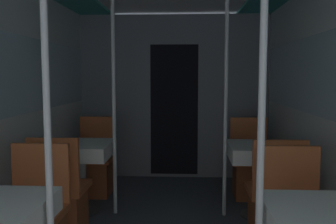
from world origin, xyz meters
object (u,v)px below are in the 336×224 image
object	(u,v)px
chair_left_near_1	(61,205)
support_pole_left_0	(48,133)
dining_table_right_1	(261,157)
chair_right_far_1	(250,172)
support_pole_left_1	(114,105)
chair_right_near_1	(274,209)
chair_left_far_1	(95,170)
support_pole_right_0	(261,134)
dining_table_left_1	(80,155)
support_pole_right_1	(226,106)

from	to	relation	value
chair_left_near_1	support_pole_left_0	bearing A→B (deg)	-73.36
dining_table_right_1	chair_right_far_1	size ratio (longest dim) A/B	0.80
support_pole_left_1	chair_right_near_1	xyz separation A→B (m)	(1.45, -0.59, -0.81)
chair_right_near_1	dining_table_right_1	bearing A→B (deg)	90.00
support_pole_left_0	support_pole_left_1	xyz separation A→B (m)	(0.00, 1.76, 0.00)
chair_left_far_1	support_pole_right_0	size ratio (longest dim) A/B	0.41
dining_table_left_1	support_pole_left_1	distance (m)	0.61
dining_table_right_1	support_pole_right_1	world-z (taller)	support_pole_right_1
dining_table_left_1	dining_table_right_1	bearing A→B (deg)	0.00
support_pole_left_1	chair_left_far_1	bearing A→B (deg)	120.79
dining_table_left_1	support_pole_right_0	size ratio (longest dim) A/B	0.33
support_pole_left_0	chair_right_near_1	distance (m)	2.03
chair_left_far_1	dining_table_right_1	distance (m)	1.91
chair_left_far_1	dining_table_right_1	bearing A→B (deg)	161.87
support_pole_right_0	chair_right_near_1	size ratio (longest dim) A/B	2.45
dining_table_left_1	dining_table_right_1	world-z (taller)	same
chair_right_far_1	support_pole_right_1	world-z (taller)	support_pole_right_1
support_pole_left_0	support_pole_right_0	distance (m)	1.09
dining_table_right_1	support_pole_right_1	xyz separation A→B (m)	(-0.35, -0.00, 0.50)
chair_left_near_1	support_pole_right_1	world-z (taller)	support_pole_right_1
dining_table_right_1	chair_right_near_1	bearing A→B (deg)	-90.00
support_pole_left_1	chair_right_far_1	world-z (taller)	support_pole_left_1
support_pole_left_1	support_pole_right_0	world-z (taller)	same
support_pole_right_1	support_pole_left_1	bearing A→B (deg)	180.00
dining_table_right_1	chair_right_near_1	distance (m)	0.67
support_pole_left_1	dining_table_right_1	world-z (taller)	support_pole_left_1
support_pole_right_0	chair_right_near_1	distance (m)	1.47
dining_table_right_1	dining_table_left_1	bearing A→B (deg)	180.00
dining_table_left_1	support_pole_right_1	distance (m)	1.53
dining_table_left_1	chair_right_far_1	distance (m)	1.91
chair_left_near_1	chair_right_near_1	bearing A→B (deg)	0.00
chair_left_far_1	support_pole_right_0	distance (m)	2.87
dining_table_left_1	support_pole_right_0	bearing A→B (deg)	-50.60
support_pole_right_0	chair_right_far_1	world-z (taller)	support_pole_right_0
support_pole_left_0	chair_left_far_1	xyz separation A→B (m)	(-0.35, 2.35, -0.81)
chair_left_near_1	support_pole_right_1	distance (m)	1.76
support_pole_left_0	dining_table_right_1	bearing A→B (deg)	50.60
support_pole_left_0	dining_table_left_1	xyz separation A→B (m)	(-0.35, 1.76, -0.50)
chair_right_far_1	support_pole_left_0	bearing A→B (deg)	58.38
chair_left_near_1	chair_right_far_1	xyz separation A→B (m)	(1.80, 1.18, 0.00)
chair_left_near_1	support_pole_left_1	size ratio (longest dim) A/B	0.41
support_pole_left_0	dining_table_left_1	bearing A→B (deg)	101.26
chair_right_near_1	support_pole_right_0	bearing A→B (deg)	-106.64
chair_left_near_1	dining_table_right_1	world-z (taller)	chair_left_near_1
support_pole_left_1	support_pole_right_1	xyz separation A→B (m)	(1.09, 0.00, 0.00)
chair_left_far_1	chair_right_near_1	xyz separation A→B (m)	(1.80, -1.18, 0.00)
dining_table_left_1	dining_table_right_1	distance (m)	1.80
dining_table_left_1	chair_left_near_1	world-z (taller)	chair_left_near_1
chair_left_far_1	support_pole_left_0	bearing A→B (deg)	98.49
chair_right_near_1	chair_left_far_1	bearing A→B (deg)	146.79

